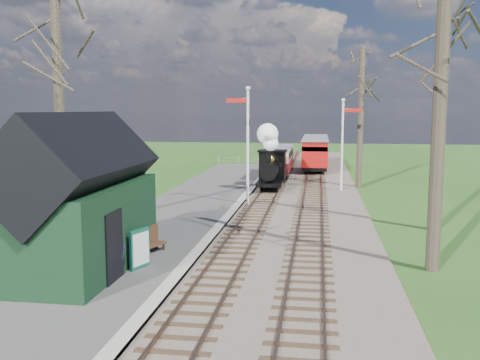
% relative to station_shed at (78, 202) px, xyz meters
% --- Properties ---
extents(ground, '(140.00, 140.00, 0.00)m').
position_rel_station_shed_xyz_m(ground, '(4.30, -4.00, -2.27)').
color(ground, '#265119').
rests_on(ground, ground).
extents(distant_hills, '(114.40, 48.00, 22.02)m').
position_rel_station_shed_xyz_m(distant_hills, '(5.70, 60.38, -18.47)').
color(distant_hills, '#385B23').
rests_on(distant_hills, ground).
extents(ballast_bed, '(8.00, 60.00, 0.10)m').
position_rel_station_shed_xyz_m(ballast_bed, '(5.60, 18.00, -2.22)').
color(ballast_bed, brown).
rests_on(ballast_bed, ground).
extents(track_near, '(1.60, 60.00, 0.15)m').
position_rel_station_shed_xyz_m(track_near, '(4.30, 18.00, -2.17)').
color(track_near, brown).
rests_on(track_near, ground).
extents(track_far, '(1.60, 60.00, 0.15)m').
position_rel_station_shed_xyz_m(track_far, '(6.90, 18.00, -2.17)').
color(track_far, brown).
rests_on(track_far, ground).
extents(platform, '(5.00, 44.00, 0.20)m').
position_rel_station_shed_xyz_m(platform, '(0.80, 10.00, -2.17)').
color(platform, '#474442').
rests_on(platform, ground).
extents(coping_strip, '(0.40, 44.00, 0.21)m').
position_rel_station_shed_xyz_m(coping_strip, '(3.10, 10.00, -2.16)').
color(coping_strip, '#B2AD9E').
rests_on(coping_strip, ground).
extents(station_shed, '(3.25, 6.30, 4.78)m').
position_rel_station_shed_xyz_m(station_shed, '(0.00, 0.00, 0.00)').
color(station_shed, black).
rests_on(station_shed, platform).
extents(semaphore_near, '(1.22, 0.24, 6.22)m').
position_rel_station_shed_xyz_m(semaphore_near, '(3.53, 12.00, 1.35)').
color(semaphore_near, silver).
rests_on(semaphore_near, ground).
extents(semaphore_far, '(1.22, 0.24, 5.72)m').
position_rel_station_shed_xyz_m(semaphore_far, '(8.67, 18.00, 1.08)').
color(semaphore_far, silver).
rests_on(semaphore_far, ground).
extents(bare_trees, '(15.51, 22.39, 12.00)m').
position_rel_station_shed_xyz_m(bare_trees, '(5.63, 6.10, 2.94)').
color(bare_trees, '#382D23').
rests_on(bare_trees, ground).
extents(fence_line, '(12.60, 0.08, 1.00)m').
position_rel_station_shed_xyz_m(fence_line, '(4.60, 32.00, -1.72)').
color(fence_line, slate).
rests_on(fence_line, ground).
extents(locomotive, '(1.62, 3.77, 4.04)m').
position_rel_station_shed_xyz_m(locomotive, '(4.29, 17.57, -0.38)').
color(locomotive, black).
rests_on(locomotive, ground).
extents(coach, '(1.89, 6.47, 1.99)m').
position_rel_station_shed_xyz_m(coach, '(4.30, 23.63, -0.88)').
color(coach, black).
rests_on(coach, ground).
extents(red_carriage_a, '(2.07, 5.13, 2.18)m').
position_rel_station_shed_xyz_m(red_carriage_a, '(6.90, 28.00, -0.76)').
color(red_carriage_a, black).
rests_on(red_carriage_a, ground).
extents(red_carriage_b, '(2.07, 5.13, 2.18)m').
position_rel_station_shed_xyz_m(red_carriage_b, '(6.90, 33.50, -0.76)').
color(red_carriage_b, black).
rests_on(red_carriage_b, ground).
extents(sign_board, '(0.39, 0.81, 1.23)m').
position_rel_station_shed_xyz_m(sign_board, '(1.82, 0.27, -1.45)').
color(sign_board, '#104E3D').
rests_on(sign_board, platform).
extents(bench, '(1.01, 1.60, 0.88)m').
position_rel_station_shed_xyz_m(bench, '(1.42, 1.95, -1.65)').
color(bench, '#452918').
rests_on(bench, platform).
extents(person, '(0.36, 0.50, 1.29)m').
position_rel_station_shed_xyz_m(person, '(1.47, -0.39, -1.42)').
color(person, '#1A1D2F').
rests_on(person, platform).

